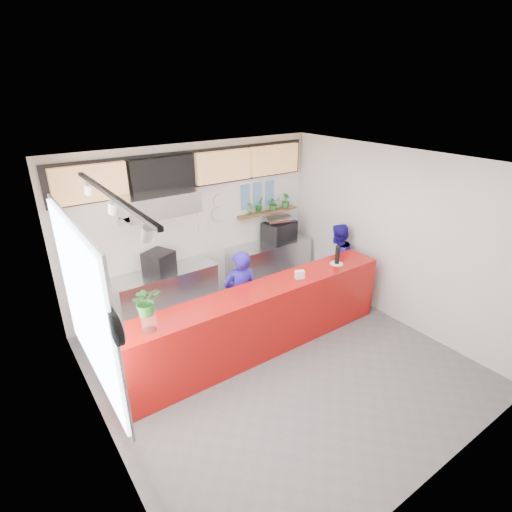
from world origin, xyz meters
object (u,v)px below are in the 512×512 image
panini_oven (159,262)px  staff_center (241,295)px  service_counter (262,320)px  espresso_machine (279,231)px  pepper_mill (337,255)px  staff_right (336,261)px

panini_oven → staff_center: staff_center is taller
service_counter → panini_oven: 2.08m
panini_oven → espresso_machine: (2.63, 0.00, 0.02)m
pepper_mill → espresso_machine: bearing=83.9°
espresso_machine → panini_oven: bearing=169.8°
staff_center → pepper_mill: (1.61, -0.53, 0.50)m
service_counter → pepper_mill: bearing=-0.8°
espresso_machine → staff_center: 2.25m
espresso_machine → staff_center: size_ratio=0.42×
panini_oven → staff_right: bearing=-46.0°
service_counter → panini_oven: size_ratio=10.52×
service_counter → staff_center: (-0.06, 0.51, 0.22)m
panini_oven → pepper_mill: bearing=-61.6°
panini_oven → staff_right: size_ratio=0.29×
service_counter → panini_oven: (-0.89, 1.80, 0.54)m
panini_oven → service_counter: bearing=-88.6°
service_counter → staff_center: bearing=96.9°
staff_right → pepper_mill: bearing=34.1°
service_counter → espresso_machine: size_ratio=6.96×
espresso_machine → staff_center: bearing=-154.6°
service_counter → espresso_machine: espresso_machine is taller
panini_oven → espresso_machine: 2.63m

